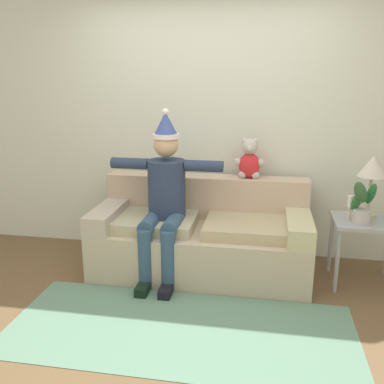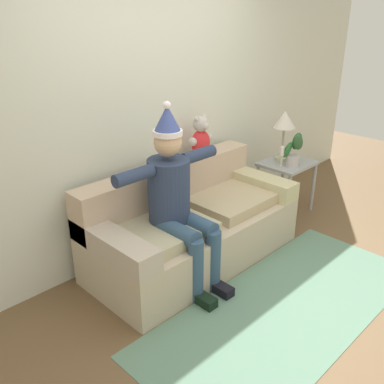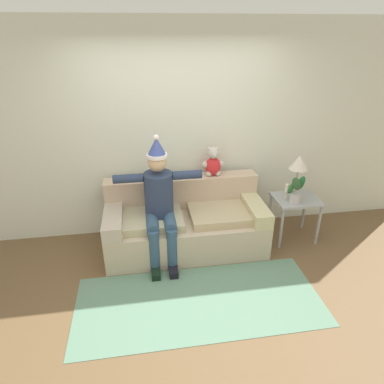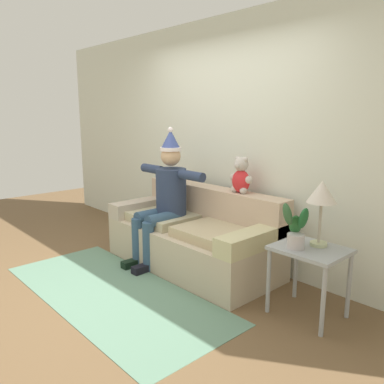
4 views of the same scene
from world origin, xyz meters
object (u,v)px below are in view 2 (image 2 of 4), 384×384
couch (191,225)px  potted_plant (293,151)px  person_seated (177,197)px  table_lamp (285,122)px  teddy_bear (201,137)px  side_table (287,170)px  candle_tall (282,154)px

couch → potted_plant: bearing=-6.8°
person_seated → table_lamp: 1.80m
teddy_bear → side_table: teddy_bear is taller
potted_plant → candle_tall: bearing=131.5°
side_table → person_seated: bearing=-176.4°
couch → person_seated: size_ratio=1.29×
person_seated → table_lamp: person_seated is taller
side_table → potted_plant: bearing=-126.7°
side_table → potted_plant: size_ratio=1.50×
person_seated → teddy_bear: person_seated is taller
teddy_bear → table_lamp: teddy_bear is taller
teddy_bear → candle_tall: teddy_bear is taller
couch → side_table: (1.44, -0.06, 0.16)m
couch → candle_tall: couch is taller
person_seated → side_table: size_ratio=2.56×
couch → potted_plant: size_ratio=4.97×
person_seated → teddy_bear: 0.88m
side_table → potted_plant: potted_plant is taller
couch → teddy_bear: teddy_bear is taller
couch → table_lamp: 1.61m
side_table → table_lamp: table_lamp is taller
teddy_bear → candle_tall: (0.87, -0.35, -0.28)m
person_seated → candle_tall: (1.60, 0.09, -0.03)m
potted_plant → candle_tall: size_ratio=1.81×
candle_tall → couch: bearing=176.6°
potted_plant → candle_tall: potted_plant is taller
couch → person_seated: person_seated is taller
couch → potted_plant: (1.36, -0.16, 0.42)m
couch → candle_tall: size_ratio=9.01×
person_seated → side_table: (1.75, 0.11, -0.27)m
potted_plant → person_seated: bearing=-179.9°
teddy_bear → table_lamp: size_ratio=0.70×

